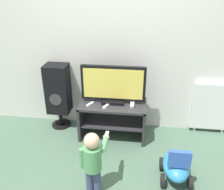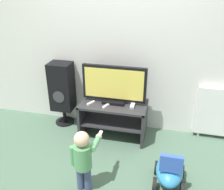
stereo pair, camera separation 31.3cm
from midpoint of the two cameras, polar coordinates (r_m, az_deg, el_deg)
name	(u,v)px [view 1 (the left image)]	position (r m, az deg, el deg)	size (l,w,h in m)	color
ground_plane	(111,145)	(3.47, -2.95, -11.32)	(16.00, 16.00, 0.00)	#4C6B56
wall_back	(116,40)	(3.44, -1.74, 12.45)	(10.00, 0.06, 2.60)	silver
tv_stand	(113,114)	(3.49, -2.36, -4.53)	(0.91, 0.50, 0.51)	#2D2D33
television	(113,85)	(3.32, -2.43, 2.22)	(0.86, 0.20, 0.52)	black
game_console	(132,104)	(3.34, 2.01, -2.17)	(0.05, 0.17, 0.04)	white
remote_primary	(90,104)	(3.38, -7.64, -2.13)	(0.09, 0.13, 0.03)	white
remote_secondary	(106,106)	(3.31, -4.05, -2.61)	(0.08, 0.13, 0.03)	white
child	(93,158)	(2.60, -7.96, -14.22)	(0.28, 0.42, 0.72)	#3F4C72
speaker_tower	(58,90)	(3.71, -14.62, 1.05)	(0.32, 0.29, 0.97)	black
ride_on_toy	(176,166)	(2.91, 11.40, -15.72)	(0.33, 0.49, 0.48)	#338CD1
radiator	(212,107)	(3.74, 19.77, -2.59)	(0.56, 0.08, 0.76)	white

